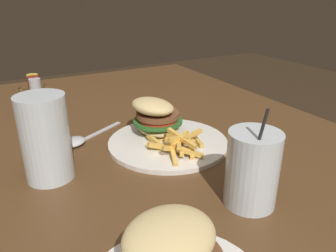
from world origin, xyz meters
name	(u,v)px	position (x,y,z in m)	size (l,w,h in m)	color
dining_table	(148,220)	(0.00, 0.00, 0.62)	(1.67, 1.11, 0.74)	brown
meal_plate_near	(162,129)	(0.11, -0.09, 0.77)	(0.28, 0.28, 0.10)	white
beer_glass	(46,140)	(0.07, 0.17, 0.82)	(0.09, 0.09, 0.16)	silver
juice_glass	(252,172)	(-0.18, -0.11, 0.80)	(0.09, 0.09, 0.18)	silver
spoon	(76,141)	(0.19, 0.09, 0.75)	(0.12, 0.18, 0.02)	silver
condiment_caddy	(37,99)	(0.45, 0.14, 0.78)	(0.12, 0.08, 0.11)	brown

